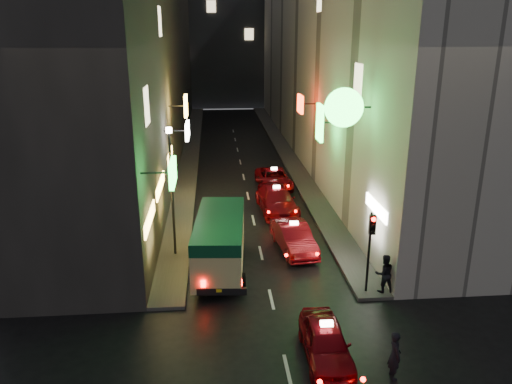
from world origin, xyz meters
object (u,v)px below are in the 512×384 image
object	(u,v)px
minibus	(220,238)
taxi_near	(326,339)
pedestrian_crossing	(395,352)
lamp_post	(172,184)
traffic_light	(371,236)

from	to	relation	value
minibus	taxi_near	bearing A→B (deg)	-63.65
pedestrian_crossing	lamp_post	xyz separation A→B (m)	(-7.50, 9.63, 2.79)
minibus	lamp_post	world-z (taller)	lamp_post
lamp_post	minibus	bearing A→B (deg)	-37.33
pedestrian_crossing	lamp_post	bearing A→B (deg)	35.64
pedestrian_crossing	traffic_light	distance (m)	5.44
minibus	traffic_light	world-z (taller)	traffic_light
pedestrian_crossing	traffic_light	xyz separation A→B (m)	(0.70, 5.10, 1.75)
taxi_near	pedestrian_crossing	size ratio (longest dim) A/B	2.48
taxi_near	lamp_post	size ratio (longest dim) A/B	0.74
minibus	lamp_post	bearing A→B (deg)	142.67
minibus	traffic_light	size ratio (longest dim) A/B	1.74
taxi_near	traffic_light	bearing A→B (deg)	56.31
taxi_near	minibus	bearing A→B (deg)	116.35
traffic_light	taxi_near	bearing A→B (deg)	-123.69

